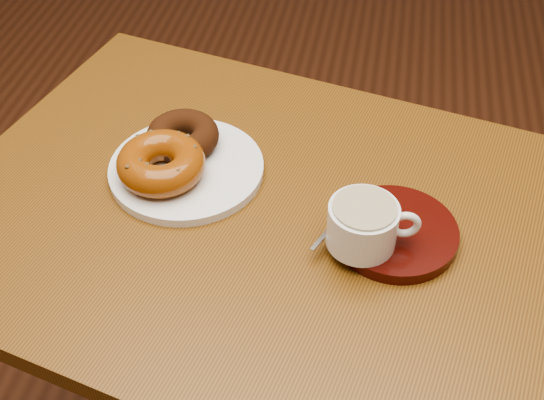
% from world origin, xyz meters
% --- Properties ---
extents(ground, '(6.00, 6.00, 0.00)m').
position_xyz_m(ground, '(0.00, 0.00, 0.00)').
color(ground, '#522C1A').
rests_on(ground, ground).
extents(cafe_table, '(1.01, 0.84, 0.83)m').
position_xyz_m(cafe_table, '(0.19, -0.18, 0.70)').
color(cafe_table, brown).
rests_on(cafe_table, ground).
extents(donut_plate, '(0.27, 0.27, 0.01)m').
position_xyz_m(donut_plate, '(0.07, -0.12, 0.83)').
color(donut_plate, white).
rests_on(donut_plate, cafe_table).
extents(donut_cinnamon, '(0.13, 0.13, 0.04)m').
position_xyz_m(donut_cinnamon, '(0.06, -0.08, 0.86)').
color(donut_cinnamon, '#381A0B').
rests_on(donut_cinnamon, donut_plate).
extents(donut_caramel, '(0.17, 0.17, 0.05)m').
position_xyz_m(donut_caramel, '(0.05, -0.15, 0.87)').
color(donut_caramel, '#8A440F').
rests_on(donut_caramel, donut_plate).
extents(saucer, '(0.18, 0.18, 0.02)m').
position_xyz_m(saucer, '(0.38, -0.20, 0.84)').
color(saucer, '#370B07').
rests_on(saucer, cafe_table).
extents(coffee_cup, '(0.12, 0.09, 0.06)m').
position_xyz_m(coffee_cup, '(0.34, -0.23, 0.88)').
color(coffee_cup, white).
rests_on(coffee_cup, saucer).
extents(teaspoon, '(0.05, 0.09, 0.01)m').
position_xyz_m(teaspoon, '(0.31, -0.20, 0.85)').
color(teaspoon, silver).
rests_on(teaspoon, saucer).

